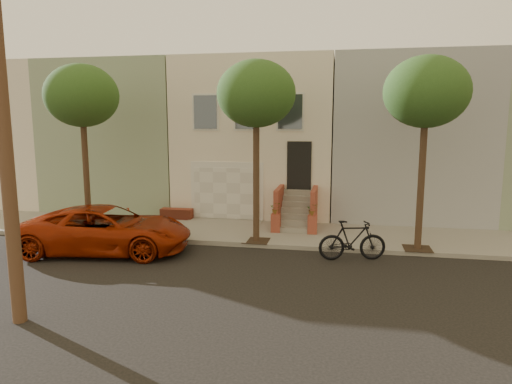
# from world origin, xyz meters

# --- Properties ---
(ground) EXTENTS (90.00, 90.00, 0.00)m
(ground) POSITION_xyz_m (0.00, 0.00, 0.00)
(ground) COLOR black
(ground) RESTS_ON ground
(sidewalk) EXTENTS (40.00, 3.70, 0.15)m
(sidewalk) POSITION_xyz_m (0.00, 5.35, 0.07)
(sidewalk) COLOR gray
(sidewalk) RESTS_ON ground
(house_row) EXTENTS (33.10, 11.70, 7.00)m
(house_row) POSITION_xyz_m (0.00, 11.19, 3.64)
(house_row) COLOR beige
(house_row) RESTS_ON sidewalk
(tree_left) EXTENTS (2.70, 2.57, 6.30)m
(tree_left) POSITION_xyz_m (-5.50, 3.90, 5.26)
(tree_left) COLOR #2D2116
(tree_left) RESTS_ON sidewalk
(tree_mid) EXTENTS (2.70, 2.57, 6.30)m
(tree_mid) POSITION_xyz_m (1.00, 3.90, 5.26)
(tree_mid) COLOR #2D2116
(tree_mid) RESTS_ON sidewalk
(tree_right) EXTENTS (2.70, 2.57, 6.30)m
(tree_right) POSITION_xyz_m (6.50, 3.90, 5.26)
(tree_right) COLOR #2D2116
(tree_right) RESTS_ON sidewalk
(pickup_truck) EXTENTS (5.92, 3.34, 1.56)m
(pickup_truck) POSITION_xyz_m (-3.80, 2.10, 0.78)
(pickup_truck) COLOR #922005
(pickup_truck) RESTS_ON ground
(motorcycle) EXTENTS (2.22, 1.06, 1.29)m
(motorcycle) POSITION_xyz_m (4.32, 2.71, 0.64)
(motorcycle) COLOR black
(motorcycle) RESTS_ON ground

